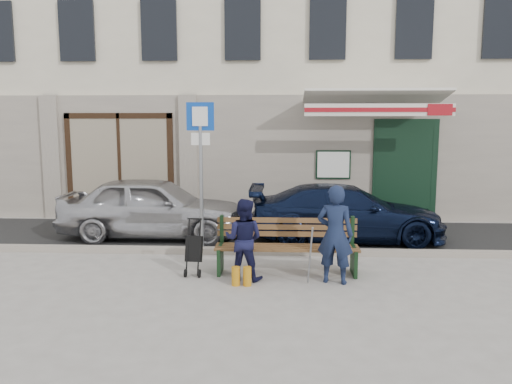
# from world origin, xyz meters

# --- Properties ---
(ground) EXTENTS (80.00, 80.00, 0.00)m
(ground) POSITION_xyz_m (0.00, 0.00, 0.00)
(ground) COLOR #9E9991
(ground) RESTS_ON ground
(asphalt_lane) EXTENTS (60.00, 3.20, 0.01)m
(asphalt_lane) POSITION_xyz_m (0.00, 3.10, 0.01)
(asphalt_lane) COLOR #282828
(asphalt_lane) RESTS_ON ground
(curb) EXTENTS (60.00, 0.18, 0.12)m
(curb) POSITION_xyz_m (0.00, 1.50, 0.06)
(curb) COLOR #9E9384
(curb) RESTS_ON ground
(building) EXTENTS (20.00, 8.27, 10.00)m
(building) POSITION_xyz_m (0.01, 8.45, 4.97)
(building) COLOR beige
(building) RESTS_ON ground
(car_silver) EXTENTS (4.00, 1.62, 1.36)m
(car_silver) POSITION_xyz_m (-1.82, 2.79, 0.68)
(car_silver) COLOR #ADADB2
(car_silver) RESTS_ON ground
(car_navy) EXTENTS (4.13, 1.68, 1.20)m
(car_navy) POSITION_xyz_m (2.38, 2.75, 0.60)
(car_navy) COLOR black
(car_navy) RESTS_ON ground
(parking_sign) EXTENTS (0.54, 0.09, 2.90)m
(parking_sign) POSITION_xyz_m (-0.58, 1.76, 1.97)
(parking_sign) COLOR gray
(parking_sign) RESTS_ON ground
(bench) EXTENTS (2.40, 1.17, 0.98)m
(bench) POSITION_xyz_m (1.03, 0.32, 0.46)
(bench) COLOR brown
(bench) RESTS_ON ground
(man) EXTENTS (0.65, 0.50, 1.57)m
(man) POSITION_xyz_m (1.83, -0.13, 0.78)
(man) COLOR #16203C
(man) RESTS_ON ground
(woman) EXTENTS (0.74, 0.64, 1.32)m
(woman) POSITION_xyz_m (0.38, -0.02, 0.66)
(woman) COLOR #121333
(woman) RESTS_ON ground
(stroller) EXTENTS (0.29, 0.40, 0.93)m
(stroller) POSITION_xyz_m (-0.47, 0.20, 0.41)
(stroller) COLOR black
(stroller) RESTS_ON ground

